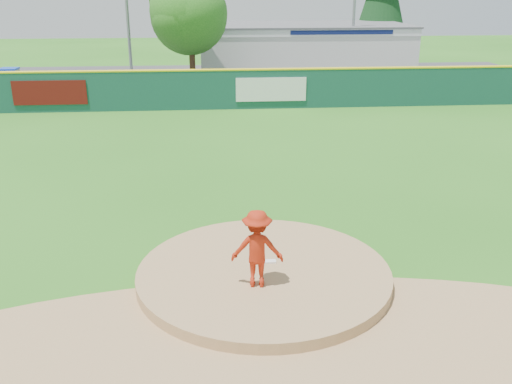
{
  "coord_description": "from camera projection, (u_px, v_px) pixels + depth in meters",
  "views": [
    {
      "loc": [
        -1.1,
        -10.98,
        6.07
      ],
      "look_at": [
        0.0,
        2.0,
        1.3
      ],
      "focal_mm": 40.0,
      "sensor_mm": 36.0,
      "label": 1
    }
  ],
  "objects": [
    {
      "name": "ground",
      "position": [
        264.0,
        279.0,
        12.45
      ],
      "size": [
        120.0,
        120.0,
        0.0
      ],
      "primitive_type": "plane",
      "color": "#286B19",
      "rests_on": "ground"
    },
    {
      "name": "pitchers_mound",
      "position": [
        264.0,
        279.0,
        12.45
      ],
      "size": [
        5.5,
        5.5,
        0.5
      ],
      "primitive_type": "cylinder",
      "color": "#9E774C",
      "rests_on": "ground"
    },
    {
      "name": "pitching_rubber",
      "position": [
        262.0,
        262.0,
        12.64
      ],
      "size": [
        0.6,
        0.15,
        0.04
      ],
      "primitive_type": "cube",
      "color": "white",
      "rests_on": "pitchers_mound"
    },
    {
      "name": "infield_dirt_arc",
      "position": [
        281.0,
        365.0,
        9.64
      ],
      "size": [
        15.4,
        15.4,
        0.01
      ],
      "primitive_type": "cylinder",
      "color": "#9E774C",
      "rests_on": "ground"
    },
    {
      "name": "parking_lot",
      "position": [
        224.0,
        81.0,
        37.71
      ],
      "size": [
        44.0,
        16.0,
        0.02
      ],
      "primitive_type": "cube",
      "color": "#38383A",
      "rests_on": "ground"
    },
    {
      "name": "pitcher",
      "position": [
        257.0,
        249.0,
        11.44
      ],
      "size": [
        1.12,
        0.72,
        1.64
      ],
      "primitive_type": "imported",
      "rotation": [
        0.0,
        0.0,
        3.03
      ],
      "color": "#A9220E",
      "rests_on": "pitchers_mound"
    },
    {
      "name": "van",
      "position": [
        294.0,
        85.0,
        32.58
      ],
      "size": [
        4.45,
        2.3,
        1.2
      ],
      "primitive_type": "imported",
      "rotation": [
        0.0,
        0.0,
        1.5
      ],
      "color": "silver",
      "rests_on": "parking_lot"
    },
    {
      "name": "pool_building_grp",
      "position": [
        302.0,
        47.0,
        42.29
      ],
      "size": [
        15.2,
        8.2,
        3.31
      ],
      "color": "silver",
      "rests_on": "ground"
    },
    {
      "name": "fence_banners",
      "position": [
        162.0,
        91.0,
        28.61
      ],
      "size": [
        14.63,
        0.04,
        1.2
      ],
      "color": "#5A100C",
      "rests_on": "ground"
    },
    {
      "name": "playground_slide",
      "position": [
        10.0,
        81.0,
        33.02
      ],
      "size": [
        0.97,
        2.73,
        1.5
      ],
      "color": "blue",
      "rests_on": "ground"
    },
    {
      "name": "outfield_fence",
      "position": [
        229.0,
        88.0,
        28.92
      ],
      "size": [
        40.0,
        0.14,
        2.07
      ],
      "color": "#144238",
      "rests_on": "ground"
    },
    {
      "name": "deciduous_tree",
      "position": [
        190.0,
        11.0,
        34.12
      ],
      "size": [
        5.6,
        5.6,
        7.36
      ],
      "color": "#382314",
      "rests_on": "ground"
    }
  ]
}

